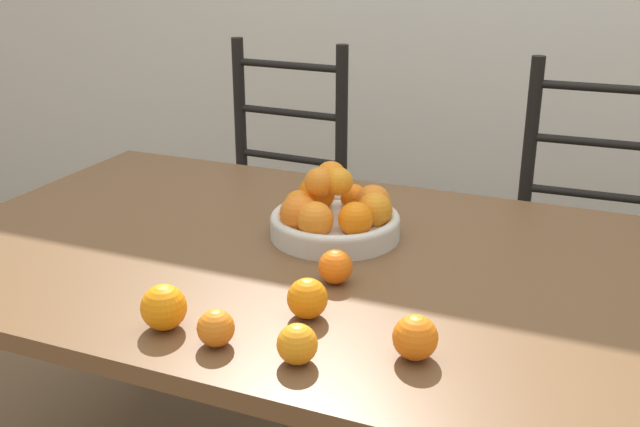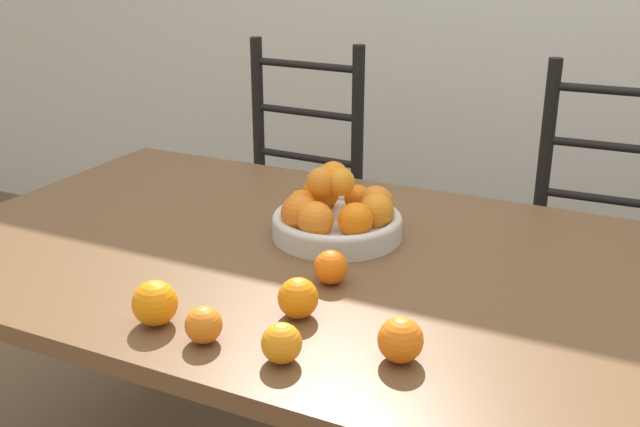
{
  "view_description": "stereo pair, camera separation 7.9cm",
  "coord_description": "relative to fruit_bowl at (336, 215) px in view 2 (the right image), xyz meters",
  "views": [
    {
      "loc": [
        0.48,
        -1.29,
        1.35
      ],
      "look_at": [
        -0.07,
        0.02,
        0.81
      ],
      "focal_mm": 42.0,
      "sensor_mm": 36.0,
      "label": 1
    },
    {
      "loc": [
        0.55,
        -1.26,
        1.35
      ],
      "look_at": [
        -0.07,
        0.02,
        0.81
      ],
      "focal_mm": 42.0,
      "sensor_mm": 36.0,
      "label": 2
    }
  ],
  "objects": [
    {
      "name": "orange_loose_4",
      "position": [
        0.3,
        -0.41,
        -0.02
      ],
      "size": [
        0.07,
        0.07,
        0.07
      ],
      "color": "orange",
      "rests_on": "dining_table"
    },
    {
      "name": "orange_loose_3",
      "position": [
        0.09,
        -0.36,
        -0.02
      ],
      "size": [
        0.07,
        0.07,
        0.07
      ],
      "color": "orange",
      "rests_on": "dining_table"
    },
    {
      "name": "orange_loose_1",
      "position": [
        0.09,
        -0.21,
        -0.02
      ],
      "size": [
        0.07,
        0.07,
        0.07
      ],
      "color": "orange",
      "rests_on": "dining_table"
    },
    {
      "name": "dining_table",
      "position": [
        0.07,
        -0.1,
        -0.13
      ],
      "size": [
        1.8,
        0.99,
        0.73
      ],
      "color": "brown",
      "rests_on": "ground_plane"
    },
    {
      "name": "orange_loose_5",
      "position": [
        -0.0,
        -0.5,
        -0.02
      ],
      "size": [
        0.06,
        0.06,
        0.06
      ],
      "color": "orange",
      "rests_on": "dining_table"
    },
    {
      "name": "chair_right",
      "position": [
        0.49,
        0.68,
        -0.3
      ],
      "size": [
        0.43,
        0.41,
        1.02
      ],
      "rotation": [
        0.0,
        0.0,
        0.03
      ],
      "color": "black",
      "rests_on": "ground_plane"
    },
    {
      "name": "fruit_bowl",
      "position": [
        0.0,
        0.0,
        0.0
      ],
      "size": [
        0.28,
        0.28,
        0.16
      ],
      "color": "beige",
      "rests_on": "dining_table"
    },
    {
      "name": "chair_left",
      "position": [
        -0.49,
        0.68,
        -0.3
      ],
      "size": [
        0.44,
        0.42,
        1.02
      ],
      "rotation": [
        0.0,
        0.0,
        -0.04
      ],
      "color": "black",
      "rests_on": "ground_plane"
    },
    {
      "name": "orange_loose_2",
      "position": [
        0.14,
        -0.49,
        -0.02
      ],
      "size": [
        0.06,
        0.06,
        0.06
      ],
      "color": "orange",
      "rests_on": "dining_table"
    },
    {
      "name": "orange_loose_0",
      "position": [
        -0.11,
        -0.48,
        -0.01
      ],
      "size": [
        0.08,
        0.08,
        0.08
      ],
      "color": "orange",
      "rests_on": "dining_table"
    }
  ]
}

